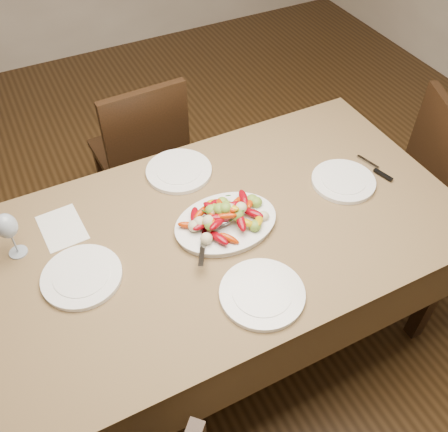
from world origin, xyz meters
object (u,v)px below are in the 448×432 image
wine_glass (10,234)px  plate_right (343,181)px  chair_far (138,152)px  plate_left (82,277)px  serving_platter (226,224)px  dining_table (224,286)px  plate_near (262,294)px  plate_far (179,171)px

wine_glass → plate_right: bearing=-9.9°
chair_far → plate_left: 1.08m
serving_platter → plate_left: bearing=179.3°
dining_table → chair_far: size_ratio=1.94×
plate_near → wine_glass: bearing=141.4°
serving_platter → plate_left: (-0.55, 0.01, -0.00)m
serving_platter → plate_far: size_ratio=1.39×
plate_far → plate_near: 0.70m
plate_left → dining_table: bearing=-0.8°
chair_far → plate_right: 1.14m
plate_left → plate_near: 0.62m
chair_far → serving_platter: chair_far is taller
wine_glass → plate_far: bearing=11.5°
plate_left → chair_far: bearing=61.4°
chair_far → plate_near: size_ratio=3.28×
plate_far → plate_near: same height
dining_table → wine_glass: (-0.72, 0.22, 0.48)m
wine_glass → serving_platter: bearing=-16.9°
serving_platter → chair_far: bearing=93.6°
plate_right → wine_glass: 1.30m
serving_platter → plate_near: (-0.03, -0.34, -0.00)m
serving_platter → plate_right: (0.54, -0.00, -0.00)m
plate_near → wine_glass: (-0.70, 0.56, 0.09)m
chair_far → wine_glass: bearing=43.6°
plate_near → chair_far: bearing=91.1°
plate_far → wine_glass: bearing=-168.5°
plate_near → wine_glass: size_ratio=1.41×
dining_table → serving_platter: bearing=4.3°
plate_far → chair_far: bearing=91.9°
chair_far → plate_far: 0.63m
chair_far → wine_glass: wine_glass is taller
serving_platter → wine_glass: (-0.73, 0.22, 0.09)m
plate_right → plate_near: 0.67m
serving_platter → plate_left: serving_platter is taller
plate_left → plate_near: (0.52, -0.34, 0.00)m
chair_far → wine_glass: (-0.67, -0.70, 0.39)m
dining_table → wine_glass: size_ratio=8.98×
chair_far → serving_platter: size_ratio=2.46×
dining_table → plate_near: (-0.02, -0.33, 0.39)m
plate_right → wine_glass: (-1.27, 0.22, 0.09)m
plate_right → plate_left: bearing=179.6°
plate_left → plate_right: (1.10, -0.01, 0.00)m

